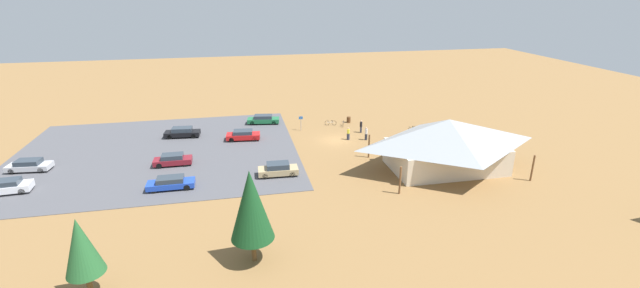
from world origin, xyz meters
TOP-DOWN VIEW (x-y plane):
  - ground at (0.00, 0.00)m, footprint 160.00×160.00m
  - parking_lot_asphalt at (23.05, -0.17)m, footprint 34.41×28.89m
  - bike_pavilion at (-9.88, 11.74)m, footprint 15.39×10.40m
  - trash_bin at (-3.86, -7.53)m, footprint 0.60×0.60m
  - lot_sign at (3.94, -5.23)m, footprint 0.56×0.08m
  - pine_east at (23.47, 26.56)m, footprint 2.46×2.46m
  - pine_west at (12.52, 24.89)m, footprint 3.23×3.23m
  - bicycle_blue_yard_right at (-2.60, -6.06)m, footprint 0.62×1.71m
  - bicycle_orange_near_sign at (-14.90, 0.85)m, footprint 1.59×0.66m
  - bicycle_green_lone_west at (-17.28, 3.11)m, footprint 1.70×0.48m
  - bicycle_white_front_row at (-0.84, -6.79)m, footprint 1.74×0.50m
  - bicycle_teal_mid_cluster at (-11.55, -1.44)m, footprint 1.50×0.85m
  - bicycle_silver_yard_center at (-17.50, -1.08)m, footprint 1.44×0.96m
  - bicycle_purple_by_bin at (-11.28, 1.33)m, footprint 0.77×1.63m
  - car_black_end_stall at (20.46, -5.62)m, footprint 4.83×2.19m
  - car_silver_front_row at (36.22, 2.90)m, footprint 4.67×2.24m
  - car_red_back_corner at (12.28, -2.70)m, footprint 4.62×2.30m
  - car_green_aisle_side at (9.01, -9.52)m, footprint 4.94×2.42m
  - car_maroon_near_entry at (20.61, 4.47)m, footprint 4.28×1.77m
  - car_white_mid_lot at (36.03, 8.56)m, footprint 4.43×2.12m
  - car_blue_by_curb at (20.10, 10.90)m, footprint 4.71×1.74m
  - car_tan_inner_stall at (8.98, 9.86)m, footprint 4.41×1.97m
  - visitor_at_bikes at (-1.70, 0.03)m, footprint 0.39×0.40m
  - visitor_crossing_yard at (-4.03, 0.64)m, footprint 0.39×0.36m
  - visitor_by_pavilion at (-4.27, -2.51)m, footprint 0.36×0.37m

SIDE VIEW (x-z plane):
  - ground at x=0.00m, z-range 0.00..0.00m
  - parking_lot_asphalt at x=23.05m, z-range 0.00..0.05m
  - bicycle_silver_yard_center at x=-17.50m, z-range -0.03..0.72m
  - bicycle_orange_near_sign at x=-14.90m, z-range -0.04..0.77m
  - bicycle_blue_yard_right at x=-2.60m, z-range -0.03..0.76m
  - bicycle_green_lone_west at x=-17.28m, z-range -0.05..0.79m
  - bicycle_white_front_row at x=-0.84m, z-range -0.03..0.77m
  - bicycle_teal_mid_cluster at x=-11.55m, z-range -0.02..0.77m
  - bicycle_purple_by_bin at x=-11.28m, z-range -0.04..0.84m
  - trash_bin at x=-3.86m, z-range 0.00..0.90m
  - car_blue_by_curb at x=20.10m, z-range 0.05..1.33m
  - car_silver_front_row at x=36.22m, z-range 0.05..1.37m
  - car_maroon_near_entry at x=20.61m, z-range 0.05..1.38m
  - car_green_aisle_side at x=9.01m, z-range 0.05..1.38m
  - car_red_back_corner at x=12.28m, z-range 0.05..1.39m
  - car_black_end_stall at x=20.46m, z-range 0.05..1.41m
  - car_white_mid_lot at x=36.03m, z-range 0.05..1.45m
  - car_tan_inner_stall at x=8.98m, z-range 0.04..1.48m
  - visitor_at_bikes at x=-1.70m, z-range 0.04..1.76m
  - visitor_by_pavilion at x=-4.27m, z-range 0.05..1.86m
  - visitor_crossing_yard at x=-4.03m, z-range 0.05..1.87m
  - lot_sign at x=3.94m, z-range 0.31..2.51m
  - bike_pavilion at x=-9.88m, z-range 0.41..6.25m
  - pine_east at x=23.47m, z-range 0.88..6.72m
  - pine_west at x=12.52m, z-range 0.98..8.40m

